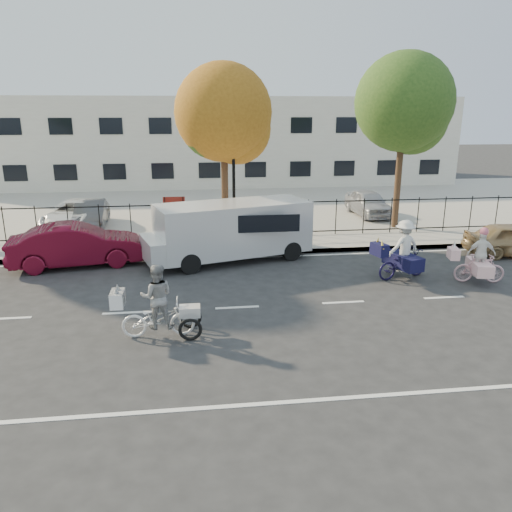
{
  "coord_description": "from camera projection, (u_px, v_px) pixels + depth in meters",
  "views": [
    {
      "loc": [
        -1.07,
        -12.67,
        5.24
      ],
      "look_at": [
        0.67,
        1.2,
        1.1
      ],
      "focal_mm": 35.0,
      "sensor_mm": 36.0,
      "label": 1
    }
  ],
  "objects": [
    {
      "name": "bull_bike",
      "position": [
        403.0,
        255.0,
        15.85
      ],
      "size": [
        2.11,
        1.49,
        1.91
      ],
      "rotation": [
        0.0,
        0.0,
        1.86
      ],
      "color": "#130F33",
      "rests_on": "ground"
    },
    {
      "name": "lot_car_d",
      "position": [
        368.0,
        203.0,
        24.61
      ],
      "size": [
        1.63,
        3.71,
        1.24
      ],
      "primitive_type": "imported",
      "rotation": [
        0.0,
        0.0,
        0.04
      ],
      "color": "#AAABB2",
      "rests_on": "parking_lot"
    },
    {
      "name": "lot_car_c",
      "position": [
        91.0,
        214.0,
        22.11
      ],
      "size": [
        1.59,
        3.69,
        1.18
      ],
      "primitive_type": "imported",
      "rotation": [
        0.0,
        0.0,
        0.1
      ],
      "color": "#46484D",
      "rests_on": "parking_lot"
    },
    {
      "name": "street_sign",
      "position": [
        174.0,
        210.0,
        19.52
      ],
      "size": [
        0.85,
        0.06,
        1.8
      ],
      "color": "black",
      "rests_on": "sidewalk"
    },
    {
      "name": "ground",
      "position": [
        237.0,
        308.0,
        13.67
      ],
      "size": [
        120.0,
        120.0,
        0.0
      ],
      "primitive_type": "plane",
      "color": "#333334"
    },
    {
      "name": "red_sedan",
      "position": [
        77.0,
        245.0,
        17.13
      ],
      "size": [
        4.66,
        2.3,
        1.47
      ],
      "primitive_type": "imported",
      "rotation": [
        0.0,
        0.0,
        1.74
      ],
      "color": "#5F0A1E",
      "rests_on": "ground"
    },
    {
      "name": "unicorn_bike",
      "position": [
        479.0,
        262.0,
        15.47
      ],
      "size": [
        1.8,
        1.28,
        1.77
      ],
      "rotation": [
        0.0,
        0.0,
        1.36
      ],
      "color": "beige",
      "rests_on": "ground"
    },
    {
      "name": "parking_lot",
      "position": [
        213.0,
        205.0,
        27.92
      ],
      "size": [
        60.0,
        15.6,
        0.15
      ],
      "primitive_type": "cube",
      "color": "#A8A399",
      "rests_on": "ground"
    },
    {
      "name": "sidewalk",
      "position": [
        223.0,
        246.0,
        19.45
      ],
      "size": [
        60.0,
        2.2,
        0.15
      ],
      "primitive_type": "cube",
      "color": "#A8A399",
      "rests_on": "ground"
    },
    {
      "name": "white_van",
      "position": [
        230.0,
        229.0,
        17.65
      ],
      "size": [
        6.27,
        3.41,
        2.08
      ],
      "rotation": [
        0.0,
        0.0,
        0.29
      ],
      "color": "silver",
      "rests_on": "ground"
    },
    {
      "name": "iron_fence",
      "position": [
        221.0,
        220.0,
        20.27
      ],
      "size": [
        58.0,
        0.06,
        1.5
      ],
      "primitive_type": null,
      "color": "black",
      "rests_on": "sidewalk"
    },
    {
      "name": "building",
      "position": [
        207.0,
        140.0,
        36.6
      ],
      "size": [
        34.0,
        10.0,
        6.0
      ],
      "primitive_type": "cube",
      "color": "silver",
      "rests_on": "ground"
    },
    {
      "name": "tree_mid",
      "position": [
        227.0,
        117.0,
        19.52
      ],
      "size": [
        3.82,
        3.82,
        7.01
      ],
      "color": "#442D1D",
      "rests_on": "ground"
    },
    {
      "name": "tree_east",
      "position": [
        407.0,
        107.0,
        20.97
      ],
      "size": [
        4.13,
        4.13,
        7.57
      ],
      "color": "#442D1D",
      "rests_on": "ground"
    },
    {
      "name": "zebra_trike",
      "position": [
        158.0,
        309.0,
        11.78
      ],
      "size": [
        2.08,
        0.78,
        1.8
      ],
      "rotation": [
        0.0,
        0.0,
        1.57
      ],
      "color": "white",
      "rests_on": "ground"
    },
    {
      "name": "curb",
      "position": [
        225.0,
        254.0,
        18.46
      ],
      "size": [
        60.0,
        0.1,
        0.15
      ],
      "primitive_type": "cube",
      "color": "#A8A399",
      "rests_on": "ground"
    },
    {
      "name": "road_markings",
      "position": [
        237.0,
        307.0,
        13.67
      ],
      "size": [
        60.0,
        9.52,
        0.01
      ],
      "primitive_type": null,
      "color": "silver",
      "rests_on": "ground"
    },
    {
      "name": "lot_car_b",
      "position": [
        75.0,
        214.0,
        22.08
      ],
      "size": [
        2.59,
        4.56,
        1.2
      ],
      "primitive_type": "imported",
      "rotation": [
        0.0,
        0.0,
        -0.14
      ],
      "color": "white",
      "rests_on": "parking_lot"
    },
    {
      "name": "lamppost",
      "position": [
        234.0,
        166.0,
        19.32
      ],
      "size": [
        0.36,
        0.36,
        4.33
      ],
      "color": "black",
      "rests_on": "sidewalk"
    }
  ]
}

